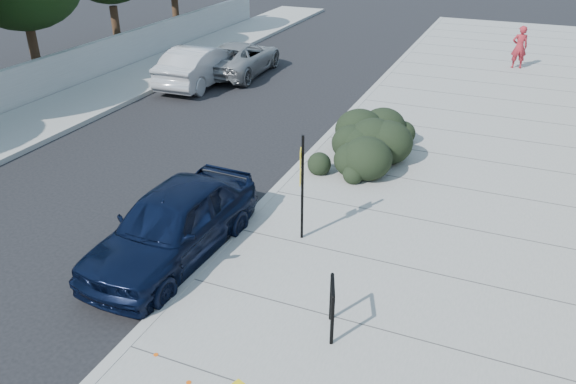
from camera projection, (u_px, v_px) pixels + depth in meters
name	position (u px, v px, depth m)	size (l,w,h in m)	color
ground	(190.00, 284.00, 10.94)	(120.00, 120.00, 0.00)	black
sidewalk_near	(511.00, 218.00, 13.07)	(11.20, 50.00, 0.15)	gray
sidewalk_far	(21.00, 128.00, 18.27)	(3.00, 50.00, 0.15)	gray
curb_near	(289.00, 177.00, 14.99)	(0.22, 50.00, 0.17)	#9E9E99
curb_far	(56.00, 134.00, 17.75)	(0.22, 50.00, 0.17)	#9E9E99
bike_rack	(332.00, 303.00, 9.27)	(0.27, 0.64, 0.98)	black
sign_post	(302.00, 181.00, 11.57)	(0.13, 0.26, 2.37)	black
hedge	(366.00, 134.00, 15.77)	(1.82, 3.64, 1.37)	black
sedan_navy	(173.00, 224.00, 11.46)	(1.84, 4.57, 1.56)	black
wagon_silver	(200.00, 65.00, 22.59)	(1.65, 4.74, 1.56)	#BBBCC1
suv_silver	(240.00, 58.00, 24.03)	(2.26, 4.91, 1.36)	gray
pedestrian	(519.00, 47.00, 24.20)	(0.66, 0.43, 1.81)	maroon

